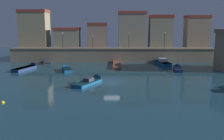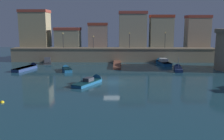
# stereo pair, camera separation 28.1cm
# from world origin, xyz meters

# --- Properties ---
(ground_plane) EXTENTS (127.17, 127.17, 0.00)m
(ground_plane) POSITION_xyz_m (0.00, 0.00, 0.00)
(ground_plane) COLOR #1E4756
(quay_wall) EXTENTS (49.50, 3.95, 3.36)m
(quay_wall) POSITION_xyz_m (0.00, 23.02, 1.69)
(quay_wall) COLOR gray
(quay_wall) RESTS_ON ground
(old_town_backdrop) EXTENTS (48.49, 5.85, 9.61)m
(old_town_backdrop) POSITION_xyz_m (-0.95, 27.17, 7.34)
(old_town_backdrop) COLOR #998D6A
(old_town_backdrop) RESTS_ON ground
(pier_dock) EXTENTS (1.64, 9.98, 0.70)m
(pier_dock) POSITION_xyz_m (0.89, 16.21, 0.25)
(pier_dock) COLOR brown
(pier_dock) RESTS_ON ground
(quay_lamp_0) EXTENTS (0.32, 0.32, 3.69)m
(quay_lamp_0) POSITION_xyz_m (-12.36, 23.02, 5.79)
(quay_lamp_0) COLOR black
(quay_lamp_0) RESTS_ON quay_wall
(quay_lamp_1) EXTENTS (0.32, 0.32, 2.92)m
(quay_lamp_1) POSITION_xyz_m (-4.95, 23.02, 5.35)
(quay_lamp_1) COLOR black
(quay_lamp_1) RESTS_ON quay_wall
(quay_lamp_2) EXTENTS (0.32, 0.32, 3.70)m
(quay_lamp_2) POSITION_xyz_m (3.88, 23.02, 5.80)
(quay_lamp_2) COLOR black
(quay_lamp_2) RESTS_ON quay_wall
(quay_lamp_3) EXTENTS (0.32, 0.32, 3.85)m
(quay_lamp_3) POSITION_xyz_m (12.53, 23.02, 5.88)
(quay_lamp_3) COLOR black
(quay_lamp_3) RESTS_ON quay_wall
(moored_boat_1) EXTENTS (2.96, 5.02, 1.36)m
(moored_boat_1) POSITION_xyz_m (-9.14, 10.18, 0.33)
(moored_boat_1) COLOR #195689
(moored_boat_1) RESTS_ON ground
(moored_boat_2) EXTENTS (2.90, 5.71, 2.04)m
(moored_boat_2) POSITION_xyz_m (-15.58, 20.13, 0.39)
(moored_boat_2) COLOR #333338
(moored_boat_2) RESTS_ON ground
(moored_boat_3) EXTENTS (3.77, 7.50, 1.66)m
(moored_boat_3) POSITION_xyz_m (-17.19, 11.86, 0.32)
(moored_boat_3) COLOR navy
(moored_boat_3) RESTS_ON ground
(moored_boat_4) EXTENTS (2.90, 7.48, 1.92)m
(moored_boat_4) POSITION_xyz_m (11.29, 19.11, 0.46)
(moored_boat_4) COLOR #195689
(moored_boat_4) RESTS_ON ground
(moored_boat_5) EXTENTS (2.47, 6.60, 3.01)m
(moored_boat_5) POSITION_xyz_m (13.15, 11.79, 0.30)
(moored_boat_5) COLOR navy
(moored_boat_5) RESTS_ON ground
(moored_boat_6) EXTENTS (4.84, 6.92, 1.73)m
(moored_boat_6) POSITION_xyz_m (-3.00, -0.20, 0.29)
(moored_boat_6) COLOR #195689
(moored_boat_6) RESTS_ON ground
(mooring_buoy_0) EXTENTS (0.47, 0.47, 0.47)m
(mooring_buoy_0) POSITION_xyz_m (-12.46, -10.49, 0.00)
(mooring_buoy_0) COLOR yellow
(mooring_buoy_0) RESTS_ON ground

